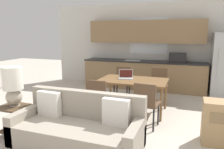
{
  "coord_description": "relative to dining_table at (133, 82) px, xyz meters",
  "views": [
    {
      "loc": [
        1.4,
        -2.46,
        1.74
      ],
      "look_at": [
        -0.04,
        1.5,
        0.95
      ],
      "focal_mm": 35.0,
      "sensor_mm": 36.0,
      "label": 1
    }
  ],
  "objects": [
    {
      "name": "side_table",
      "position": [
        -1.59,
        -1.91,
        -0.31
      ],
      "size": [
        0.43,
        0.43,
        0.54
      ],
      "color": "brown",
      "rests_on": "ground_plane"
    },
    {
      "name": "couch",
      "position": [
        -0.34,
        -1.92,
        -0.33
      ],
      "size": [
        1.93,
        0.8,
        0.86
      ],
      "color": "#3D2D1E",
      "rests_on": "ground_plane"
    },
    {
      "name": "dining_table",
      "position": [
        0.0,
        0.0,
        0.0
      ],
      "size": [
        1.49,
        0.92,
        0.73
      ],
      "color": "brown",
      "rests_on": "ground_plane"
    },
    {
      "name": "dining_chair_far_left",
      "position": [
        -0.48,
        0.77,
        -0.17
      ],
      "size": [
        0.46,
        0.46,
        0.87
      ],
      "rotation": [
        0.0,
        0.0,
        0.1
      ],
      "color": "brown",
      "rests_on": "ground_plane"
    },
    {
      "name": "table_lamp",
      "position": [
        -1.57,
        -1.89,
        0.24
      ],
      "size": [
        0.33,
        0.33,
        0.66
      ],
      "color": "#B2A893",
      "rests_on": "side_table"
    },
    {
      "name": "laptop",
      "position": [
        -0.19,
        0.09,
        0.11
      ],
      "size": [
        0.37,
        0.32,
        0.2
      ],
      "rotation": [
        0.0,
        0.0,
        0.23
      ],
      "color": "#B7BABC",
      "rests_on": "dining_table"
    },
    {
      "name": "dining_chair_far_right",
      "position": [
        0.47,
        0.85,
        -0.17
      ],
      "size": [
        0.48,
        0.48,
        0.87
      ],
      "rotation": [
        0.0,
        0.0,
        0.15
      ],
      "color": "brown",
      "rests_on": "ground_plane"
    },
    {
      "name": "dining_chair_near_left",
      "position": [
        -0.48,
        -0.85,
        -0.17
      ],
      "size": [
        0.43,
        0.43,
        0.87
      ],
      "rotation": [
        0.0,
        0.0,
        3.18
      ],
      "color": "brown",
      "rests_on": "ground_plane"
    },
    {
      "name": "kitchen_counter",
      "position": [
        -0.2,
        2.15,
        0.18
      ],
      "size": [
        3.82,
        0.65,
        2.15
      ],
      "color": "#8E704C",
      "rests_on": "ground_plane"
    },
    {
      "name": "wall_back",
      "position": [
        -0.21,
        2.45,
        0.69
      ],
      "size": [
        6.4,
        0.07,
        2.7
      ],
      "color": "silver",
      "rests_on": "ground_plane"
    },
    {
      "name": "dining_chair_near_right",
      "position": [
        0.47,
        -0.82,
        -0.17
      ],
      "size": [
        0.46,
        0.46,
        0.87
      ],
      "rotation": [
        0.0,
        0.0,
        3.04
      ],
      "color": "brown",
      "rests_on": "ground_plane"
    }
  ]
}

